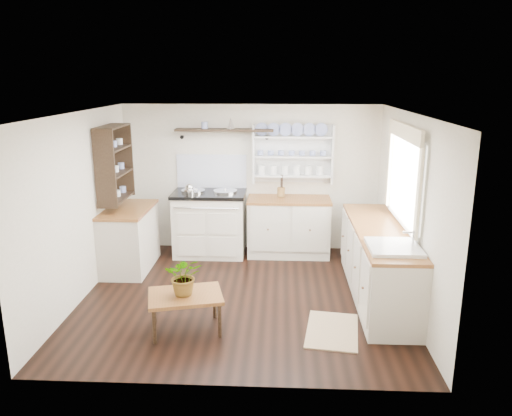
# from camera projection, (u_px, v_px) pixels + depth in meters

# --- Properties ---
(floor) EXTENTS (4.00, 3.80, 0.01)m
(floor) POSITION_uv_depth(u_px,v_px,m) (243.00, 296.00, 6.35)
(floor) COLOR black
(floor) RESTS_ON ground
(wall_back) EXTENTS (4.00, 0.02, 2.30)m
(wall_back) POSITION_uv_depth(u_px,v_px,m) (251.00, 178.00, 7.89)
(wall_back) COLOR beige
(wall_back) RESTS_ON ground
(wall_right) EXTENTS (0.02, 3.80, 2.30)m
(wall_right) POSITION_uv_depth(u_px,v_px,m) (409.00, 211.00, 5.96)
(wall_right) COLOR beige
(wall_right) RESTS_ON ground
(wall_left) EXTENTS (0.02, 3.80, 2.30)m
(wall_left) POSITION_uv_depth(u_px,v_px,m) (80.00, 207.00, 6.15)
(wall_left) COLOR beige
(wall_left) RESTS_ON ground
(ceiling) EXTENTS (4.00, 3.80, 0.01)m
(ceiling) POSITION_uv_depth(u_px,v_px,m) (241.00, 113.00, 5.76)
(ceiling) COLOR white
(ceiling) RESTS_ON wall_back
(window) EXTENTS (0.08, 1.55, 1.22)m
(window) POSITION_uv_depth(u_px,v_px,m) (404.00, 175.00, 6.00)
(window) COLOR white
(window) RESTS_ON wall_right
(aga_cooker) EXTENTS (1.11, 0.77, 1.03)m
(aga_cooker) POSITION_uv_depth(u_px,v_px,m) (210.00, 223.00, 7.76)
(aga_cooker) COLOR white
(aga_cooker) RESTS_ON floor
(back_cabinets) EXTENTS (1.27, 0.63, 0.90)m
(back_cabinets) POSITION_uv_depth(u_px,v_px,m) (289.00, 226.00, 7.74)
(back_cabinets) COLOR beige
(back_cabinets) RESTS_ON floor
(right_cabinets) EXTENTS (0.62, 2.43, 0.90)m
(right_cabinets) POSITION_uv_depth(u_px,v_px,m) (378.00, 262.00, 6.24)
(right_cabinets) COLOR beige
(right_cabinets) RESTS_ON floor
(belfast_sink) EXTENTS (0.55, 0.60, 0.45)m
(belfast_sink) POSITION_uv_depth(u_px,v_px,m) (393.00, 257.00, 5.43)
(belfast_sink) COLOR white
(belfast_sink) RESTS_ON right_cabinets
(left_cabinets) EXTENTS (0.62, 1.13, 0.90)m
(left_cabinets) POSITION_uv_depth(u_px,v_px,m) (129.00, 238.00, 7.18)
(left_cabinets) COLOR beige
(left_cabinets) RESTS_ON floor
(plate_rack) EXTENTS (1.20, 0.22, 0.90)m
(plate_rack) POSITION_uv_depth(u_px,v_px,m) (293.00, 153.00, 7.72)
(plate_rack) COLOR white
(plate_rack) RESTS_ON wall_back
(high_shelf) EXTENTS (1.50, 0.29, 0.16)m
(high_shelf) POSITION_uv_depth(u_px,v_px,m) (224.00, 131.00, 7.59)
(high_shelf) COLOR black
(high_shelf) RESTS_ON wall_back
(left_shelving) EXTENTS (0.28, 0.80, 1.05)m
(left_shelving) POSITION_uv_depth(u_px,v_px,m) (114.00, 163.00, 6.91)
(left_shelving) COLOR black
(left_shelving) RESTS_ON wall_left
(kettle) EXTENTS (0.17, 0.17, 0.21)m
(kettle) POSITION_uv_depth(u_px,v_px,m) (190.00, 191.00, 7.52)
(kettle) COLOR silver
(kettle) RESTS_ON aga_cooker
(utensil_crock) EXTENTS (0.12, 0.12, 0.14)m
(utensil_crock) POSITION_uv_depth(u_px,v_px,m) (281.00, 192.00, 7.69)
(utensil_crock) COLOR olive
(utensil_crock) RESTS_ON back_cabinets
(center_table) EXTENTS (0.90, 0.74, 0.43)m
(center_table) POSITION_uv_depth(u_px,v_px,m) (185.00, 298.00, 5.41)
(center_table) COLOR brown
(center_table) RESTS_ON floor
(potted_plant) EXTENTS (0.43, 0.38, 0.44)m
(potted_plant) POSITION_uv_depth(u_px,v_px,m) (184.00, 276.00, 5.35)
(potted_plant) COLOR #3F7233
(potted_plant) RESTS_ON center_table
(floor_rug) EXTENTS (0.66, 0.92, 0.02)m
(floor_rug) POSITION_uv_depth(u_px,v_px,m) (332.00, 330.00, 5.48)
(floor_rug) COLOR #A0835D
(floor_rug) RESTS_ON floor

